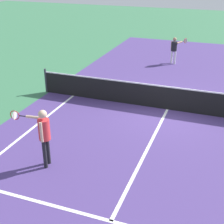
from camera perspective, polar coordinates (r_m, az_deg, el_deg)
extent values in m
plane|color=#38724C|center=(12.83, 9.79, 0.46)|extent=(60.00, 60.00, 0.00)
cube|color=#4C387A|center=(12.83, 9.79, 0.47)|extent=(10.62, 24.40, 0.00)
cube|color=white|center=(7.60, -0.21, -18.76)|extent=(8.22, 0.10, 0.01)
cube|color=white|center=(10.05, 6.20, -6.68)|extent=(0.10, 6.40, 0.01)
cylinder|color=#33383D|center=(14.46, -11.63, 5.48)|extent=(0.09, 0.09, 1.07)
cube|color=black|center=(12.65, 9.94, 2.34)|extent=(10.83, 0.02, 0.91)
cube|color=white|center=(12.47, 10.10, 4.37)|extent=(10.83, 0.03, 0.05)
cylinder|color=black|center=(9.18, -11.82, -7.37)|extent=(0.11, 0.11, 0.85)
cylinder|color=black|center=(9.34, -11.27, -6.68)|extent=(0.11, 0.11, 0.85)
cylinder|color=red|center=(8.90, -11.94, -3.06)|extent=(0.32, 0.32, 0.60)
sphere|color=beige|center=(8.70, -12.20, -0.40)|extent=(0.24, 0.24, 0.24)
cylinder|color=beige|center=(8.76, -12.39, -3.51)|extent=(0.08, 0.08, 0.58)
cylinder|color=beige|center=(9.04, -13.31, -0.95)|extent=(0.59, 0.15, 0.08)
cylinder|color=black|center=(9.22, -15.55, -0.69)|extent=(0.22, 0.05, 0.03)
torus|color=red|center=(9.33, -16.85, -0.54)|extent=(0.28, 0.06, 0.28)
cylinder|color=silver|center=(9.33, -16.85, -0.54)|extent=(0.03, 0.25, 0.25)
cylinder|color=white|center=(18.79, 10.51, 9.57)|extent=(0.11, 0.11, 0.73)
cylinder|color=white|center=(18.68, 11.07, 9.43)|extent=(0.11, 0.11, 0.73)
cylinder|color=black|center=(18.58, 10.95, 11.34)|extent=(0.32, 0.32, 0.51)
sphere|color=#A87A5B|center=(18.49, 11.05, 12.54)|extent=(0.20, 0.20, 0.20)
cylinder|color=#A87A5B|center=(18.67, 10.51, 11.47)|extent=(0.08, 0.08, 0.50)
cylinder|color=#A87A5B|center=(18.65, 11.88, 11.97)|extent=(0.28, 0.49, 0.08)
cylinder|color=black|center=(18.95, 12.49, 12.11)|extent=(0.12, 0.21, 0.03)
torus|color=red|center=(19.14, 12.89, 12.21)|extent=(0.14, 0.27, 0.28)
cylinder|color=silver|center=(19.14, 12.89, 12.21)|extent=(0.23, 0.11, 0.25)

